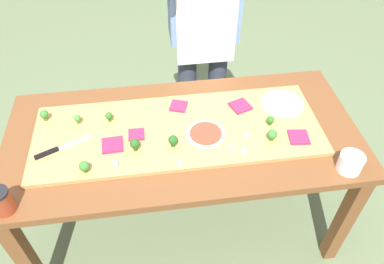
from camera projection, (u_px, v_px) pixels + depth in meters
ground_plane at (185, 219)px, 2.37m from camera, size 8.00×8.00×0.00m
prep_table at (183, 146)px, 1.89m from camera, size 1.74×0.82×0.78m
cutting_board at (178, 130)px, 1.82m from camera, size 1.39×0.51×0.02m
chefs_knife at (56, 150)px, 1.70m from camera, size 0.25×0.13×0.02m
pizza_whole_white_garlic at (282, 103)px, 1.94m from camera, size 0.22×0.22×0.02m
pizza_whole_tomato_red at (206, 134)px, 1.77m from camera, size 0.19×0.19×0.02m
pizza_slice_far_right at (299, 137)px, 1.76m from camera, size 0.10×0.10×0.01m
pizza_slice_center at (136, 135)px, 1.77m from camera, size 0.08×0.08×0.01m
pizza_slice_near_right at (240, 106)px, 1.92m from camera, size 0.12×0.12×0.01m
pizza_slice_near_left at (179, 106)px, 1.92m from camera, size 0.11×0.11×0.01m
pizza_slice_far_left at (112, 145)px, 1.73m from camera, size 0.10×0.10×0.01m
broccoli_floret_front_right at (109, 116)px, 1.83m from camera, size 0.04×0.04×0.05m
broccoli_floret_back_left at (270, 120)px, 1.81m from camera, size 0.04×0.04×0.05m
broccoli_floret_back_mid at (77, 119)px, 1.82m from camera, size 0.04×0.04×0.05m
broccoli_floret_center_right at (173, 140)px, 1.70m from camera, size 0.04×0.04×0.06m
broccoli_floret_front_left at (135, 144)px, 1.68m from camera, size 0.05×0.05×0.07m
broccoli_floret_back_right at (272, 135)px, 1.73m from camera, size 0.05×0.05×0.06m
broccoli_floret_front_mid at (84, 167)px, 1.60m from camera, size 0.05×0.05×0.06m
broccoli_floret_center_left at (44, 115)px, 1.83m from camera, size 0.04×0.04×0.06m
cheese_crumble_a at (244, 151)px, 1.69m from camera, size 0.03×0.03×0.02m
cheese_crumble_b at (180, 163)px, 1.65m from camera, size 0.02×0.02×0.02m
cheese_crumble_c at (116, 164)px, 1.64m from camera, size 0.02×0.02×0.02m
cheese_crumble_d at (232, 146)px, 1.72m from camera, size 0.02×0.02×0.02m
cheese_crumble_e at (247, 134)px, 1.77m from camera, size 0.03×0.03×0.02m
flour_cup at (350, 163)px, 1.63m from camera, size 0.11×0.11×0.08m
sauce_jar at (2, 201)px, 1.47m from camera, size 0.08×0.08×0.12m
cook_center at (204, 23)px, 2.15m from camera, size 0.54×0.39×1.67m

